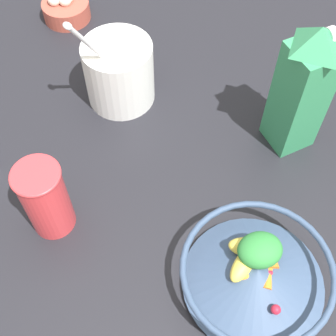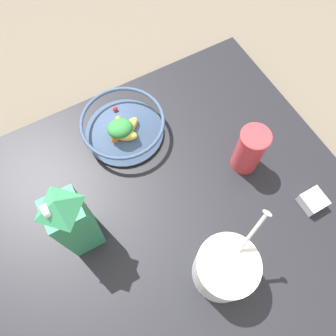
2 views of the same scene
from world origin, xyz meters
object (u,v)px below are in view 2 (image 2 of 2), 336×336
fruit_bowl (123,126)px  spice_jar (313,201)px  milk_carton (73,222)px  yogurt_tub (225,268)px  drinking_cup (250,150)px

fruit_bowl → spice_jar: fruit_bowl is taller
fruit_bowl → milk_carton: bearing=-44.0°
fruit_bowl → yogurt_tub: 0.45m
milk_carton → drinking_cup: bearing=87.3°
fruit_bowl → drinking_cup: 0.34m
yogurt_tub → spice_jar: 0.30m
milk_carton → yogurt_tub: size_ratio=1.08×
milk_carton → drinking_cup: milk_carton is taller
yogurt_tub → drinking_cup: (-0.21, 0.21, 0.00)m
fruit_bowl → spice_jar: (0.41, 0.33, -0.02)m
milk_carton → yogurt_tub: (0.23, 0.24, -0.06)m
drinking_cup → yogurt_tub: bearing=-45.0°
spice_jar → milk_carton: bearing=-110.5°
yogurt_tub → drinking_cup: size_ratio=1.65×
milk_carton → spice_jar: 0.58m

